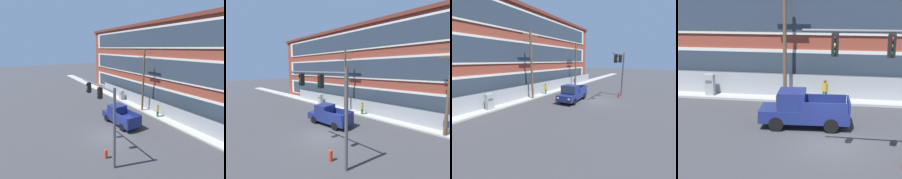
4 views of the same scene
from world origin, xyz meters
The scene contains 12 objects.
ground_plane centered at (0.00, 0.00, 0.00)m, with size 160.00×160.00×0.00m, color #38383A.
sidewalk_building_side centered at (0.00, 7.99, 0.08)m, with size 80.00×1.97×0.16m, color #9E9B93.
brick_mill_building centered at (-3.18, 13.80, 5.99)m, with size 38.50×10.23×11.96m.
chain_link_fence centered at (-0.06, 8.32, 0.92)m, with size 33.41×0.06×1.81m.
traffic_signal_mast centered at (2.72, -2.01, 4.27)m, with size 5.77×0.43×5.99m.
pickup_truck_navy centered at (-1.87, 2.45, 0.96)m, with size 5.13×2.30×2.07m.
utility_pole_near_corner centered at (-3.76, 7.29, 4.68)m, with size 2.41×0.26×8.46m.
utility_pole_midblock centered at (7.82, 7.25, 4.45)m, with size 2.08×0.26×8.12m.
electrical_cabinet centered at (-9.47, 7.58, 0.87)m, with size 0.67×0.47×1.73m.
pedestrian_near_cabinet centered at (7.85, 7.40, 0.97)m, with size 0.46×0.39×1.69m.
pedestrian_by_fence centered at (-0.96, 7.43, 0.97)m, with size 0.46×0.43×1.69m.
fire_hydrant centered at (3.08, -1.99, 0.38)m, with size 0.24×0.24×0.78m.
Camera 2 is at (9.60, -8.18, 5.93)m, focal length 24.00 mm.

